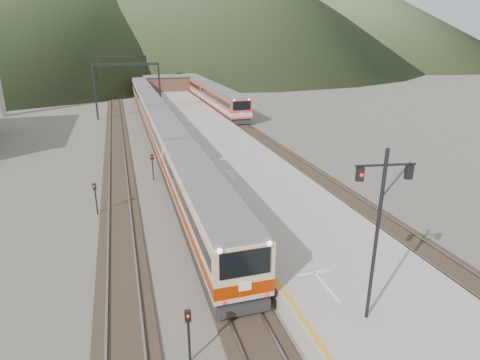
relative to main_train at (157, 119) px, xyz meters
name	(u,v)px	position (x,y,z in m)	size (l,w,h in m)	color
track_main	(160,139)	(0.00, -2.83, -1.79)	(2.60, 200.00, 0.23)	black
track_far	(117,142)	(-5.00, -2.83, -1.79)	(2.60, 200.00, 0.23)	black
track_second	(252,133)	(11.50, -2.83, -1.79)	(2.60, 200.00, 0.23)	black
platform	(210,136)	(5.60, -4.83, -1.36)	(8.00, 100.00, 1.00)	gray
gantry_near	(127,80)	(-2.85, 12.17, 3.72)	(9.55, 0.25, 8.00)	black
gantry_far	(123,68)	(-2.85, 37.17, 3.72)	(9.55, 0.25, 8.00)	black
station_shed	(167,83)	(5.60, 35.17, 0.71)	(9.40, 4.40, 3.10)	#4E3226
hill_c	(324,11)	(110.00, 167.17, 23.14)	(160.00, 160.00, 50.00)	#2F421F
main_train	(157,119)	(0.00, 0.00, 0.00)	(2.68, 73.45, 3.27)	tan
second_train	(209,92)	(11.50, 22.02, 0.21)	(3.02, 41.09, 3.68)	#B33D31
signal_mast	(379,220)	(4.34, -39.12, 3.39)	(2.18, 0.53, 6.97)	black
short_signal_a	(188,329)	(-2.67, -38.33, -0.40)	(0.23, 0.17, 2.27)	black
short_signal_b	(152,164)	(-2.10, -17.26, -0.40)	(0.26, 0.23, 2.27)	black
short_signal_c	(95,195)	(-6.45, -23.35, -0.40)	(0.24, 0.18, 2.27)	black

